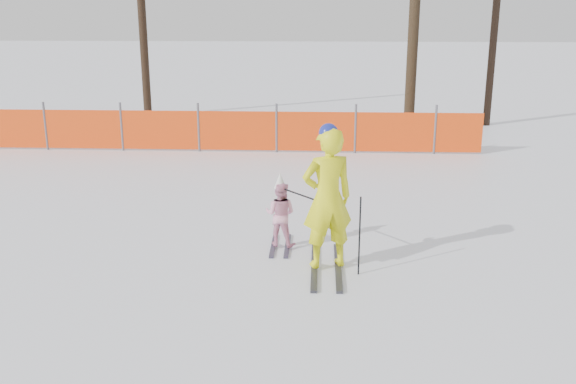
# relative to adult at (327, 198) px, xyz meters

# --- Properties ---
(ground) EXTENTS (120.00, 120.00, 0.00)m
(ground) POSITION_rel_adult_xyz_m (-0.57, -0.05, -1.05)
(ground) COLOR white
(ground) RESTS_ON ground
(adult) EXTENTS (0.85, 1.72, 2.10)m
(adult) POSITION_rel_adult_xyz_m (0.00, 0.00, 0.00)
(adult) COLOR black
(adult) RESTS_ON ground
(child) EXTENTS (0.57, 1.00, 1.20)m
(child) POSITION_rel_adult_xyz_m (-0.71, 0.81, -0.51)
(child) COLOR black
(child) RESTS_ON ground
(ski_poles) EXTENTS (1.10, 0.94, 1.14)m
(ski_poles) POSITION_rel_adult_xyz_m (0.11, 0.06, -0.32)
(ski_poles) COLOR black
(ski_poles) RESTS_ON ground
(safety_fence) EXTENTS (15.21, 0.06, 1.25)m
(safety_fence) POSITION_rel_adult_xyz_m (-3.68, 7.51, -0.49)
(safety_fence) COLOR #595960
(safety_fence) RESTS_ON ground
(tree_trunks) EXTENTS (11.34, 3.08, 6.27)m
(tree_trunks) POSITION_rel_adult_xyz_m (0.14, 11.48, 1.94)
(tree_trunks) COLOR #312415
(tree_trunks) RESTS_ON ground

